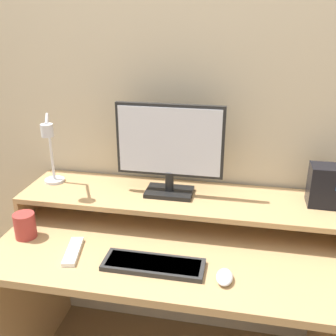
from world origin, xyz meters
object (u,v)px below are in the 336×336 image
at_px(router_dock, 325,186).
at_px(keyboard, 153,264).
at_px(mouse, 225,277).
at_px(remote_control, 73,251).
at_px(monitor, 170,147).
at_px(mug, 25,226).
at_px(desk_lamp, 50,150).

bearing_deg(router_dock, keyboard, -148.20).
bearing_deg(mouse, remote_control, 174.79).
bearing_deg(remote_control, monitor, 48.07).
distance_m(mouse, mug, 0.81).
bearing_deg(mug, keyboard, -9.98).
xyz_separation_m(desk_lamp, keyboard, (0.52, -0.32, -0.29)).
bearing_deg(router_dock, remote_control, -158.97).
bearing_deg(keyboard, mouse, -6.38).
bearing_deg(mouse, mug, 171.15).
bearing_deg(mug, monitor, 26.26).
distance_m(desk_lamp, keyboard, 0.67).
xyz_separation_m(monitor, router_dock, (0.63, 0.02, -0.13)).
height_order(router_dock, remote_control, router_dock).
distance_m(monitor, mug, 0.66).
bearing_deg(router_dock, mug, -166.25).
height_order(monitor, router_dock, monitor).
relative_size(desk_lamp, mouse, 3.49).
bearing_deg(desk_lamp, monitor, 5.07).
relative_size(desk_lamp, mug, 3.11).
xyz_separation_m(router_dock, mouse, (-0.36, -0.41, -0.19)).
xyz_separation_m(monitor, desk_lamp, (-0.51, -0.04, -0.03)).
xyz_separation_m(monitor, remote_control, (-0.30, -0.34, -0.32)).
height_order(monitor, mouse, monitor).
distance_m(keyboard, mouse, 0.25).
xyz_separation_m(keyboard, mouse, (0.25, -0.03, 0.00)).
relative_size(desk_lamp, keyboard, 0.89).
height_order(desk_lamp, remote_control, desk_lamp).
relative_size(mouse, remote_control, 0.51).
relative_size(mouse, mug, 0.89).
bearing_deg(monitor, router_dock, 1.83).
bearing_deg(router_dock, desk_lamp, -176.71).
relative_size(keyboard, mug, 3.49).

